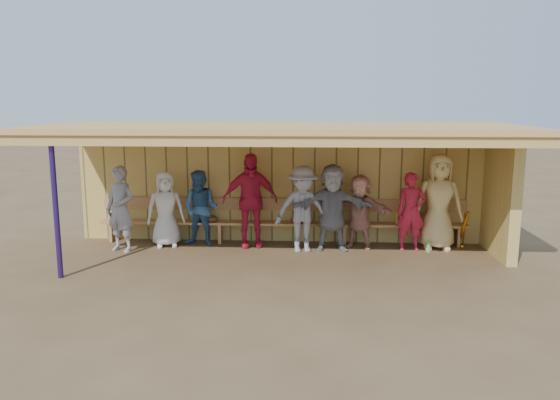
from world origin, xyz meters
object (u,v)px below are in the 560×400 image
(player_f, at_px, (359,212))
(bench, at_px, (282,218))
(player_e, at_px, (303,209))
(player_c, at_px, (201,208))
(player_d, at_px, (250,200))
(player_h, at_px, (439,202))
(player_g, at_px, (411,212))
(player_extra, at_px, (332,208))
(player_b, at_px, (166,209))
(player_a, at_px, (120,209))

(player_f, distance_m, bench, 1.61)
(player_e, bearing_deg, player_f, 4.54)
(player_c, height_order, player_f, player_c)
(player_d, distance_m, player_h, 3.76)
(player_c, distance_m, player_g, 4.22)
(player_f, bearing_deg, player_g, 14.06)
(player_d, relative_size, player_e, 1.12)
(player_h, relative_size, player_extra, 1.11)
(player_c, bearing_deg, player_e, 3.66)
(player_e, height_order, player_g, player_e)
(player_g, distance_m, player_h, 0.59)
(player_c, bearing_deg, player_b, -159.79)
(player_c, distance_m, player_h, 4.77)
(player_h, relative_size, bench, 0.25)
(bench, bearing_deg, player_c, -169.46)
(player_d, bearing_deg, player_a, 179.15)
(player_a, relative_size, player_g, 1.09)
(player_e, height_order, player_h, player_h)
(player_h, bearing_deg, player_b, -176.76)
(player_a, height_order, player_d, player_d)
(player_a, height_order, player_extra, player_extra)
(player_d, distance_m, player_g, 3.22)
(player_a, bearing_deg, player_c, 39.75)
(player_b, bearing_deg, player_e, -21.98)
(player_a, relative_size, player_c, 1.09)
(player_b, relative_size, player_h, 0.80)
(player_a, height_order, player_f, player_a)
(player_c, bearing_deg, player_g, 10.97)
(player_g, relative_size, player_extra, 0.90)
(player_a, distance_m, player_h, 6.28)
(bench, bearing_deg, player_e, -55.09)
(player_e, distance_m, player_extra, 0.59)
(player_b, relative_size, player_g, 0.99)
(player_b, bearing_deg, player_c, -9.60)
(player_b, relative_size, bench, 0.20)
(player_e, bearing_deg, player_g, -5.30)
(player_b, relative_size, player_e, 0.91)
(player_f, distance_m, player_g, 1.01)
(player_c, relative_size, player_extra, 0.90)
(player_f, distance_m, player_h, 1.57)
(player_a, xyz_separation_m, player_b, (0.78, 0.43, -0.08))
(player_e, relative_size, player_g, 1.09)
(player_e, xyz_separation_m, player_h, (2.69, 0.32, 0.11))
(player_c, xyz_separation_m, player_e, (2.08, -0.32, 0.07))
(player_c, height_order, bench, player_c)
(player_h, height_order, bench, player_h)
(player_d, relative_size, player_extra, 1.11)
(player_extra, xyz_separation_m, bench, (-1.02, 0.51, -0.33))
(player_c, relative_size, player_d, 0.81)
(player_b, xyz_separation_m, player_e, (2.78, -0.22, 0.08))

